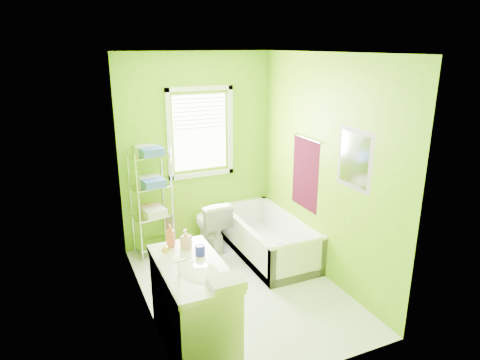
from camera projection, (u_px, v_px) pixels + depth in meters
name	position (u px, v px, depth m)	size (l,w,h in m)	color
ground	(240.00, 288.00, 4.92)	(2.90, 2.90, 0.00)	silver
room_envelope	(240.00, 158.00, 4.45)	(2.14, 2.94, 2.62)	#689F07
window	(200.00, 128.00, 5.69)	(0.92, 0.05, 1.22)	white
door	(172.00, 268.00, 3.35)	(0.09, 0.80, 2.00)	white
right_wall_decor	(323.00, 168.00, 4.91)	(0.04, 1.48, 1.17)	#3C0719
bathtub	(268.00, 243.00, 5.66)	(0.76, 1.63, 0.53)	white
toilet	(211.00, 223.00, 5.82)	(0.39, 0.69, 0.70)	white
vanity	(194.00, 303.00, 3.87)	(0.57, 1.11, 1.05)	silver
wire_shelf_unit	(152.00, 190.00, 5.50)	(0.53, 0.43, 1.46)	silver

